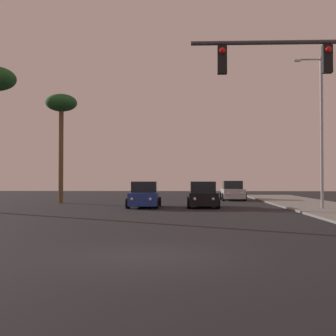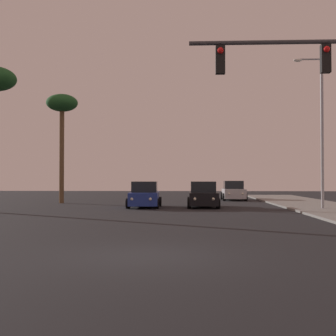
{
  "view_description": "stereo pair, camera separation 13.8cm",
  "coord_description": "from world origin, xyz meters",
  "px_view_note": "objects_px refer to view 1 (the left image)",
  "views": [
    {
      "loc": [
        0.92,
        -11.24,
        1.85
      ],
      "look_at": [
        -0.17,
        15.3,
        2.47
      ],
      "focal_mm": 50.0,
      "sensor_mm": 36.0,
      "label": 1
    },
    {
      "loc": [
        1.06,
        -11.23,
        1.85
      ],
      "look_at": [
        -0.17,
        15.3,
        2.47
      ],
      "focal_mm": 50.0,
      "sensor_mm": 36.0,
      "label": 2
    }
  ],
  "objects_px": {
    "car_blue": "(144,196)",
    "street_lamp": "(319,124)",
    "car_silver": "(233,191)",
    "car_black": "(203,196)",
    "palm_tree_mid": "(61,109)"
  },
  "relations": [
    {
      "from": "car_black",
      "to": "car_blue",
      "type": "bearing_deg",
      "value": 4.18
    },
    {
      "from": "car_silver",
      "to": "palm_tree_mid",
      "type": "distance_m",
      "value": 16.1
    },
    {
      "from": "car_blue",
      "to": "street_lamp",
      "type": "height_order",
      "value": "street_lamp"
    },
    {
      "from": "car_blue",
      "to": "car_silver",
      "type": "xyz_separation_m",
      "value": [
        6.75,
        10.68,
        0.0
      ]
    },
    {
      "from": "street_lamp",
      "to": "palm_tree_mid",
      "type": "xyz_separation_m",
      "value": [
        -17.48,
        7.24,
        2.11
      ]
    },
    {
      "from": "car_blue",
      "to": "street_lamp",
      "type": "xyz_separation_m",
      "value": [
        10.65,
        -2.29,
        4.36
      ]
    },
    {
      "from": "car_black",
      "to": "street_lamp",
      "type": "xyz_separation_m",
      "value": [
        6.84,
        -2.59,
        4.36
      ]
    },
    {
      "from": "car_silver",
      "to": "street_lamp",
      "type": "height_order",
      "value": "street_lamp"
    },
    {
      "from": "car_silver",
      "to": "street_lamp",
      "type": "bearing_deg",
      "value": 107.09
    },
    {
      "from": "car_blue",
      "to": "car_silver",
      "type": "height_order",
      "value": "same"
    },
    {
      "from": "car_black",
      "to": "street_lamp",
      "type": "height_order",
      "value": "street_lamp"
    },
    {
      "from": "car_black",
      "to": "car_silver",
      "type": "relative_size",
      "value": 1.0
    },
    {
      "from": "street_lamp",
      "to": "palm_tree_mid",
      "type": "relative_size",
      "value": 1.08
    },
    {
      "from": "car_black",
      "to": "car_silver",
      "type": "bearing_deg",
      "value": -106.11
    },
    {
      "from": "car_blue",
      "to": "palm_tree_mid",
      "type": "distance_m",
      "value": 10.64
    }
  ]
}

